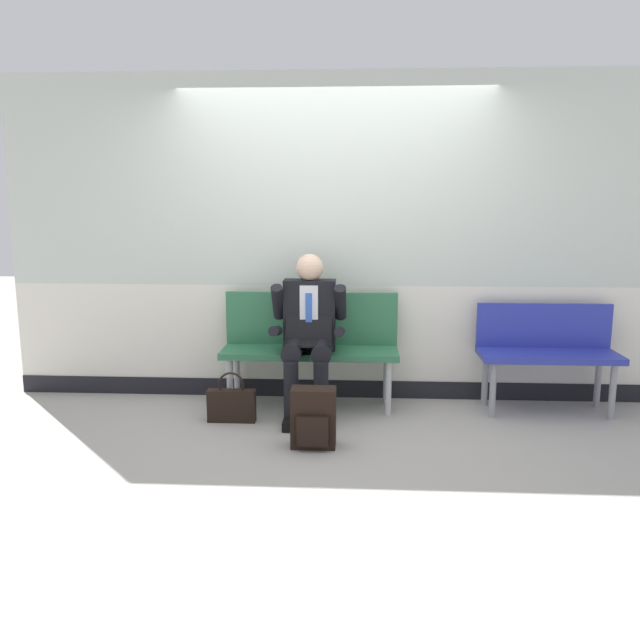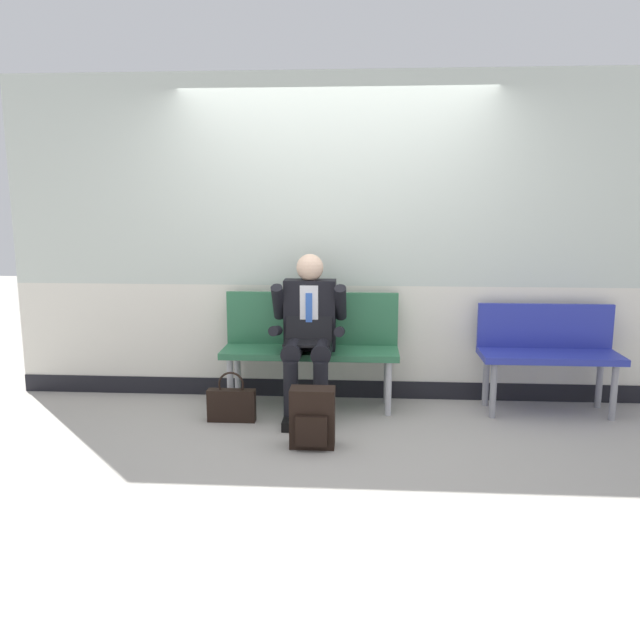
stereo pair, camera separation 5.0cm
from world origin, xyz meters
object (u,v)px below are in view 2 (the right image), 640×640
(backpack, at_px, (312,418))
(handbag, at_px, (232,404))
(bench_empty, at_px, (548,348))
(bench_with_person, at_px, (311,340))
(person_seated, at_px, (309,331))

(backpack, distance_m, handbag, 0.80)
(bench_empty, bearing_deg, handbag, -169.83)
(bench_empty, distance_m, handbag, 2.48)
(bench_empty, relative_size, handbag, 2.75)
(bench_empty, relative_size, backpack, 2.60)
(bench_with_person, height_order, bench_empty, bench_with_person)
(person_seated, distance_m, backpack, 0.85)
(backpack, bearing_deg, handbag, 144.11)
(bench_with_person, relative_size, backpack, 3.43)
(bench_with_person, height_order, person_seated, person_seated)
(bench_with_person, distance_m, bench_empty, 1.85)
(person_seated, bearing_deg, backpack, -83.30)
(backpack, bearing_deg, person_seated, 96.70)
(bench_empty, bearing_deg, bench_with_person, 179.69)
(bench_empty, height_order, handbag, bench_empty)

